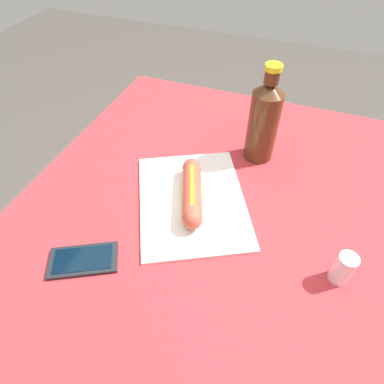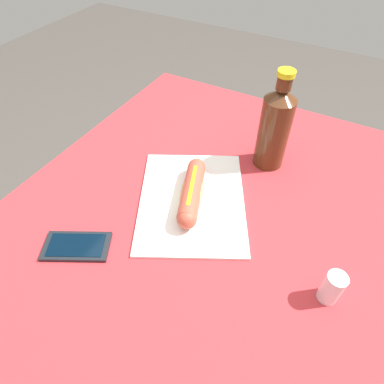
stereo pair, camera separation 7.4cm
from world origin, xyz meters
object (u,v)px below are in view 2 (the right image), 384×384
at_px(hot_dog, 192,192).
at_px(soda_bottle, 275,127).
at_px(salt_shaker, 332,288).
at_px(cell_phone, 77,246).

distance_m(hot_dog, soda_bottle, 0.25).
relative_size(hot_dog, salt_shaker, 2.79).
xyz_separation_m(hot_dog, salt_shaker, (-0.09, -0.33, 0.00)).
bearing_deg(soda_bottle, cell_phone, 150.32).
distance_m(soda_bottle, salt_shaker, 0.38).
xyz_separation_m(cell_phone, salt_shaker, (0.14, -0.47, 0.03)).
xyz_separation_m(cell_phone, soda_bottle, (0.44, -0.25, 0.10)).
xyz_separation_m(hot_dog, soda_bottle, (0.21, -0.11, 0.08)).
xyz_separation_m(soda_bottle, salt_shaker, (-0.30, -0.22, -0.07)).
bearing_deg(hot_dog, salt_shaker, -105.16).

